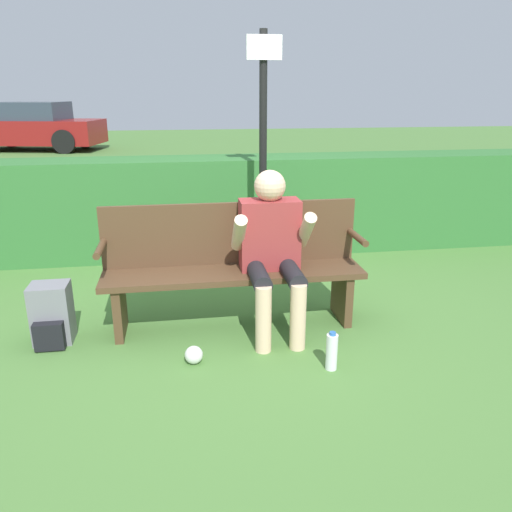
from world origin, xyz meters
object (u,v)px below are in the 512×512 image
(backpack, at_px, (52,315))
(parked_car, at_px, (35,127))
(park_bench, at_px, (233,264))
(signpost, at_px, (263,147))
(person_seated, at_px, (272,244))
(water_bottle, at_px, (332,352))

(backpack, relative_size, parked_car, 0.11)
(park_bench, xyz_separation_m, signpost, (0.40, 1.04, 0.74))
(signpost, relative_size, parked_car, 0.55)
(parked_car, bearing_deg, backpack, -63.64)
(park_bench, distance_m, backpack, 1.34)
(park_bench, relative_size, person_seated, 1.64)
(person_seated, height_order, signpost, signpost)
(signpost, bearing_deg, water_bottle, -85.43)
(person_seated, distance_m, parked_car, 13.46)
(park_bench, height_order, person_seated, person_seated)
(park_bench, relative_size, water_bottle, 7.34)
(parked_car, bearing_deg, water_bottle, -57.04)
(backpack, distance_m, water_bottle, 1.97)
(park_bench, bearing_deg, backpack, -174.39)
(water_bottle, height_order, parked_car, parked_car)
(park_bench, xyz_separation_m, backpack, (-1.30, -0.13, -0.27))
(park_bench, bearing_deg, signpost, 68.87)
(person_seated, xyz_separation_m, signpost, (0.13, 1.17, 0.56))
(park_bench, bearing_deg, person_seated, -25.51)
(signpost, distance_m, parked_car, 12.44)
(water_bottle, bearing_deg, signpost, 94.57)
(backpack, xyz_separation_m, signpost, (1.71, 1.16, 1.02))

